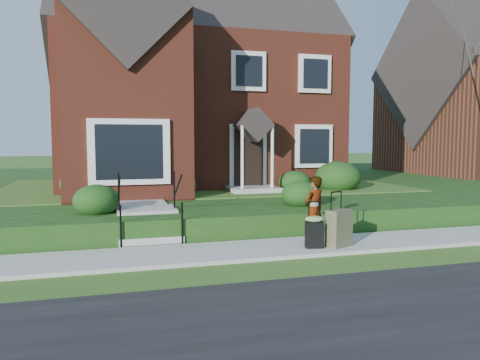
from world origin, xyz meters
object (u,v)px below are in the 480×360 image
object	(u,v)px
suitcase_black	(314,230)
suitcase_olive	(339,228)
front_steps	(148,219)
woman	(314,209)

from	to	relation	value
suitcase_black	suitcase_olive	distance (m)	0.56
suitcase_black	front_steps	bearing A→B (deg)	157.69
front_steps	suitcase_black	bearing A→B (deg)	-33.72
suitcase_black	suitcase_olive	world-z (taller)	suitcase_olive
woman	suitcase_olive	size ratio (longest dim) A/B	1.25
woman	front_steps	bearing A→B (deg)	-47.80
front_steps	woman	distance (m)	3.86
suitcase_black	woman	bearing A→B (deg)	77.25
woman	suitcase_olive	bearing A→B (deg)	100.74
suitcase_black	suitcase_olive	xyz separation A→B (m)	(0.56, -0.02, 0.01)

